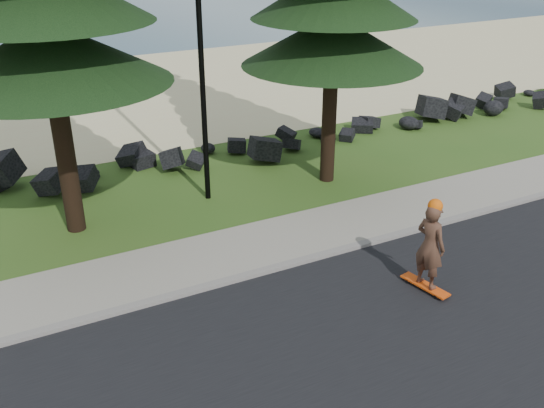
% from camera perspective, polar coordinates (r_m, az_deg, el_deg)
% --- Properties ---
extents(ground, '(160.00, 160.00, 0.00)m').
position_cam_1_polar(ground, '(13.79, -1.07, -4.40)').
color(ground, '#325A1C').
rests_on(ground, ground).
extents(road, '(160.00, 7.00, 0.02)m').
position_cam_1_polar(road, '(10.66, 10.11, -15.10)').
color(road, black).
rests_on(road, ground).
extents(kerb, '(160.00, 0.20, 0.10)m').
position_cam_1_polar(kerb, '(13.07, 0.69, -5.97)').
color(kerb, gray).
rests_on(kerb, ground).
extents(sidewalk, '(160.00, 2.00, 0.08)m').
position_cam_1_polar(sidewalk, '(13.92, -1.43, -3.89)').
color(sidewalk, '#9D9583').
rests_on(sidewalk, ground).
extents(beach_sand, '(160.00, 15.00, 0.01)m').
position_cam_1_polar(beach_sand, '(26.67, -15.22, 9.74)').
color(beach_sand, beige).
rests_on(beach_sand, ground).
extents(seawall_boulders, '(60.00, 2.40, 1.10)m').
position_cam_1_polar(seawall_boulders, '(18.48, -8.80, 3.39)').
color(seawall_boulders, black).
rests_on(seawall_boulders, ground).
extents(lamp_post, '(0.25, 0.14, 8.14)m').
position_cam_1_polar(lamp_post, '(15.13, -6.76, 14.93)').
color(lamp_post, black).
rests_on(lamp_post, ground).
extents(skateboarder, '(0.55, 1.11, 2.01)m').
position_cam_1_polar(skateboarder, '(12.30, 14.66, -3.87)').
color(skateboarder, '#EA4B0D').
rests_on(skateboarder, ground).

